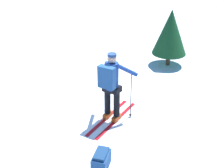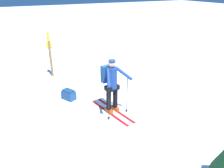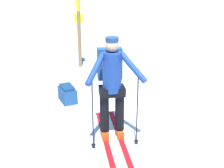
# 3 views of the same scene
# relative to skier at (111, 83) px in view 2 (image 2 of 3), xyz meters

# --- Properties ---
(ground_plane) EXTENTS (80.00, 80.00, 0.00)m
(ground_plane) POSITION_rel_skier_xyz_m (-0.07, 0.51, -0.98)
(ground_plane) COLOR white
(skier) EXTENTS (1.87, 0.93, 1.71)m
(skier) POSITION_rel_skier_xyz_m (0.00, 0.00, 0.00)
(skier) COLOR red
(skier) RESTS_ON ground_plane
(dropped_backpack) EXTENTS (0.55, 0.46, 0.36)m
(dropped_backpack) POSITION_rel_skier_xyz_m (-1.38, -0.97, -0.81)
(dropped_backpack) COLOR navy
(dropped_backpack) RESTS_ON ground_plane
(trail_marker) EXTENTS (0.11, 0.24, 1.89)m
(trail_marker) POSITION_rel_skier_xyz_m (-3.78, -0.98, 0.13)
(trail_marker) COLOR olive
(trail_marker) RESTS_ON ground_plane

